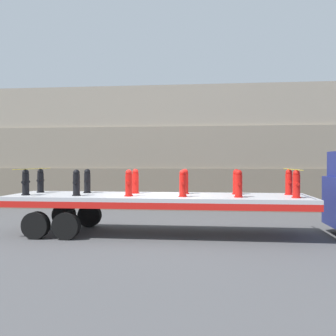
{
  "coord_description": "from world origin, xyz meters",
  "views": [
    {
      "loc": [
        1.67,
        -12.17,
        2.39
      ],
      "look_at": [
        0.33,
        0.0,
        2.19
      ],
      "focal_mm": 40.0,
      "sensor_mm": 36.0,
      "label": 1
    }
  ],
  "objects_px": {
    "fire_hydrant_red_far_2": "(135,181)",
    "fire_hydrant_red_near_2": "(129,183)",
    "flatbed_trailer": "(139,202)",
    "fire_hydrant_black_near_0": "(26,183)",
    "fire_hydrant_red_far_3": "(185,182)",
    "fire_hydrant_black_near_1": "(76,183)",
    "fire_hydrant_black_far_1": "(87,181)",
    "fire_hydrant_red_near_4": "(239,184)",
    "fire_hydrant_red_far_4": "(236,182)",
    "fire_hydrant_red_near_5": "(296,184)",
    "fire_hydrant_red_near_3": "(183,184)",
    "fire_hydrant_red_far_5": "(289,182)",
    "fire_hydrant_black_far_0": "(40,181)"
  },
  "relations": [
    {
      "from": "fire_hydrant_red_far_2",
      "to": "fire_hydrant_red_far_4",
      "type": "height_order",
      "value": "same"
    },
    {
      "from": "fire_hydrant_black_far_1",
      "to": "fire_hydrant_red_far_5",
      "type": "distance_m",
      "value": 6.87
    },
    {
      "from": "fire_hydrant_black_near_0",
      "to": "fire_hydrant_red_far_2",
      "type": "relative_size",
      "value": 1.0
    },
    {
      "from": "fire_hydrant_red_far_3",
      "to": "fire_hydrant_red_near_4",
      "type": "height_order",
      "value": "same"
    },
    {
      "from": "fire_hydrant_red_near_3",
      "to": "fire_hydrant_red_far_4",
      "type": "distance_m",
      "value": 2.03
    },
    {
      "from": "flatbed_trailer",
      "to": "fire_hydrant_red_far_5",
      "type": "height_order",
      "value": "fire_hydrant_red_far_5"
    },
    {
      "from": "fire_hydrant_black_far_0",
      "to": "fire_hydrant_red_near_5",
      "type": "height_order",
      "value": "same"
    },
    {
      "from": "fire_hydrant_black_far_1",
      "to": "fire_hydrant_red_near_2",
      "type": "relative_size",
      "value": 1.0
    },
    {
      "from": "fire_hydrant_red_far_3",
      "to": "fire_hydrant_red_far_5",
      "type": "relative_size",
      "value": 1.0
    },
    {
      "from": "fire_hydrant_red_far_2",
      "to": "fire_hydrant_red_near_2",
      "type": "bearing_deg",
      "value": -90.0
    },
    {
      "from": "fire_hydrant_red_near_2",
      "to": "fire_hydrant_red_near_4",
      "type": "distance_m",
      "value": 3.44
    },
    {
      "from": "fire_hydrant_red_near_5",
      "to": "fire_hydrant_black_near_1",
      "type": "bearing_deg",
      "value": 180.0
    },
    {
      "from": "fire_hydrant_red_far_4",
      "to": "fire_hydrant_red_near_5",
      "type": "relative_size",
      "value": 1.0
    },
    {
      "from": "fire_hydrant_red_near_4",
      "to": "fire_hydrant_black_far_1",
      "type": "bearing_deg",
      "value": 168.15
    },
    {
      "from": "flatbed_trailer",
      "to": "fire_hydrant_red_near_5",
      "type": "relative_size",
      "value": 11.55
    },
    {
      "from": "fire_hydrant_black_far_0",
      "to": "fire_hydrant_red_near_2",
      "type": "xyz_separation_m",
      "value": [
        3.44,
        -1.08,
        0.0
      ]
    },
    {
      "from": "fire_hydrant_red_far_4",
      "to": "fire_hydrant_red_near_5",
      "type": "bearing_deg",
      "value": -32.18
    },
    {
      "from": "fire_hydrant_red_near_2",
      "to": "fire_hydrant_red_far_4",
      "type": "bearing_deg",
      "value": 17.47
    },
    {
      "from": "fire_hydrant_black_far_0",
      "to": "fire_hydrant_red_near_4",
      "type": "xyz_separation_m",
      "value": [
        6.87,
        -1.08,
        0.0
      ]
    },
    {
      "from": "fire_hydrant_black_near_1",
      "to": "fire_hydrant_red_far_5",
      "type": "distance_m",
      "value": 6.96
    },
    {
      "from": "fire_hydrant_black_near_0",
      "to": "fire_hydrant_black_far_0",
      "type": "relative_size",
      "value": 1.0
    },
    {
      "from": "flatbed_trailer",
      "to": "fire_hydrant_red_far_5",
      "type": "xyz_separation_m",
      "value": [
        4.94,
        0.54,
        0.65
      ]
    },
    {
      "from": "fire_hydrant_black_near_0",
      "to": "fire_hydrant_red_near_5",
      "type": "distance_m",
      "value": 8.59
    },
    {
      "from": "fire_hydrant_red_near_4",
      "to": "fire_hydrant_red_far_5",
      "type": "bearing_deg",
      "value": 32.18
    },
    {
      "from": "fire_hydrant_black_far_1",
      "to": "fire_hydrant_red_near_5",
      "type": "height_order",
      "value": "same"
    },
    {
      "from": "fire_hydrant_red_near_3",
      "to": "fire_hydrant_red_near_4",
      "type": "height_order",
      "value": "same"
    },
    {
      "from": "fire_hydrant_black_near_0",
      "to": "fire_hydrant_black_far_1",
      "type": "relative_size",
      "value": 1.0
    },
    {
      "from": "fire_hydrant_red_far_2",
      "to": "fire_hydrant_red_near_3",
      "type": "relative_size",
      "value": 1.0
    },
    {
      "from": "fire_hydrant_black_near_0",
      "to": "fire_hydrant_black_far_0",
      "type": "distance_m",
      "value": 1.08
    },
    {
      "from": "fire_hydrant_black_near_1",
      "to": "fire_hydrant_black_far_1",
      "type": "xyz_separation_m",
      "value": [
        0.0,
        1.08,
        0.0
      ]
    },
    {
      "from": "fire_hydrant_red_far_5",
      "to": "fire_hydrant_red_near_3",
      "type": "bearing_deg",
      "value": -162.53
    },
    {
      "from": "flatbed_trailer",
      "to": "fire_hydrant_black_near_0",
      "type": "bearing_deg",
      "value": -171.58
    },
    {
      "from": "fire_hydrant_red_near_3",
      "to": "fire_hydrant_red_far_5",
      "type": "relative_size",
      "value": 1.0
    },
    {
      "from": "flatbed_trailer",
      "to": "fire_hydrant_red_far_3",
      "type": "relative_size",
      "value": 11.55
    },
    {
      "from": "fire_hydrant_red_far_4",
      "to": "fire_hydrant_red_near_2",
      "type": "bearing_deg",
      "value": -162.53
    },
    {
      "from": "fire_hydrant_black_far_1",
      "to": "fire_hydrant_red_near_4",
      "type": "bearing_deg",
      "value": -11.85
    },
    {
      "from": "fire_hydrant_red_far_3",
      "to": "fire_hydrant_red_near_5",
      "type": "bearing_deg",
      "value": -17.47
    },
    {
      "from": "fire_hydrant_red_far_5",
      "to": "fire_hydrant_black_near_1",
      "type": "bearing_deg",
      "value": -171.06
    },
    {
      "from": "flatbed_trailer",
      "to": "fire_hydrant_red_near_3",
      "type": "distance_m",
      "value": 1.72
    },
    {
      "from": "fire_hydrant_black_far_1",
      "to": "fire_hydrant_red_far_4",
      "type": "relative_size",
      "value": 1.0
    },
    {
      "from": "fire_hydrant_red_far_4",
      "to": "fire_hydrant_black_near_0",
      "type": "bearing_deg",
      "value": -171.06
    },
    {
      "from": "fire_hydrant_red_far_3",
      "to": "fire_hydrant_black_near_1",
      "type": "bearing_deg",
      "value": -162.53
    },
    {
      "from": "fire_hydrant_red_far_3",
      "to": "fire_hydrant_red_far_4",
      "type": "relative_size",
      "value": 1.0
    },
    {
      "from": "fire_hydrant_black_near_0",
      "to": "fire_hydrant_red_near_4",
      "type": "xyz_separation_m",
      "value": [
        6.87,
        0.0,
        0.0
      ]
    },
    {
      "from": "fire_hydrant_black_far_0",
      "to": "fire_hydrant_black_far_1",
      "type": "bearing_deg",
      "value": 0.0
    },
    {
      "from": "flatbed_trailer",
      "to": "fire_hydrant_black_near_1",
      "type": "relative_size",
      "value": 11.55
    },
    {
      "from": "fire_hydrant_black_near_1",
      "to": "fire_hydrant_red_near_4",
      "type": "height_order",
      "value": "same"
    },
    {
      "from": "fire_hydrant_black_far_0",
      "to": "fire_hydrant_red_far_4",
      "type": "relative_size",
      "value": 1.0
    },
    {
      "from": "fire_hydrant_black_far_1",
      "to": "fire_hydrant_red_near_4",
      "type": "xyz_separation_m",
      "value": [
        5.15,
        -1.08,
        0.0
      ]
    },
    {
      "from": "fire_hydrant_black_far_1",
      "to": "fire_hydrant_red_far_3",
      "type": "relative_size",
      "value": 1.0
    }
  ]
}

